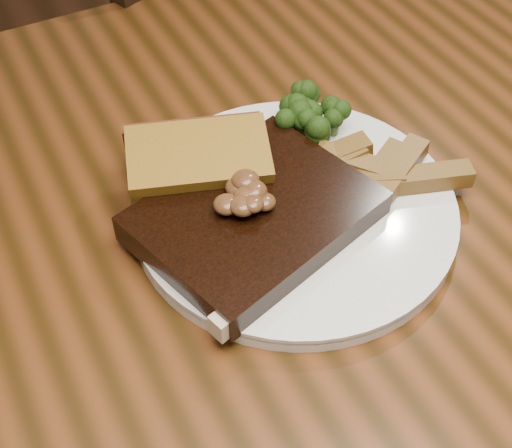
{
  "coord_description": "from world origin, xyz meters",
  "views": [
    {
      "loc": [
        -0.2,
        -0.34,
        1.22
      ],
      "look_at": [
        -0.02,
        0.02,
        0.78
      ],
      "focal_mm": 50.0,
      "sensor_mm": 36.0,
      "label": 1
    }
  ],
  "objects_px": {
    "plate": "(295,211)",
    "potato_wedges": "(371,168)",
    "steak": "(255,216)",
    "chair_far": "(186,86)",
    "garlic_bread": "(200,176)",
    "dining_table": "(281,315)"
  },
  "relations": [
    {
      "from": "steak",
      "to": "chair_far",
      "type": "bearing_deg",
      "value": 57.13
    },
    {
      "from": "dining_table",
      "to": "chair_far",
      "type": "relative_size",
      "value": 1.9
    },
    {
      "from": "garlic_bread",
      "to": "steak",
      "type": "bearing_deg",
      "value": -54.35
    },
    {
      "from": "potato_wedges",
      "to": "dining_table",
      "type": "bearing_deg",
      "value": -162.65
    },
    {
      "from": "steak",
      "to": "potato_wedges",
      "type": "height_order",
      "value": "steak"
    },
    {
      "from": "garlic_bread",
      "to": "chair_far",
      "type": "bearing_deg",
      "value": 88.61
    },
    {
      "from": "garlic_bread",
      "to": "dining_table",
      "type": "bearing_deg",
      "value": -51.89
    },
    {
      "from": "plate",
      "to": "potato_wedges",
      "type": "distance_m",
      "value": 0.08
    },
    {
      "from": "chair_far",
      "to": "potato_wedges",
      "type": "distance_m",
      "value": 0.67
    },
    {
      "from": "garlic_bread",
      "to": "potato_wedges",
      "type": "relative_size",
      "value": 1.18
    },
    {
      "from": "plate",
      "to": "dining_table",
      "type": "bearing_deg",
      "value": -131.61
    },
    {
      "from": "chair_far",
      "to": "potato_wedges",
      "type": "bearing_deg",
      "value": 64.51
    },
    {
      "from": "dining_table",
      "to": "plate",
      "type": "bearing_deg",
      "value": 48.39
    },
    {
      "from": "steak",
      "to": "garlic_bread",
      "type": "height_order",
      "value": "same"
    },
    {
      "from": "dining_table",
      "to": "steak",
      "type": "distance_m",
      "value": 0.12
    },
    {
      "from": "dining_table",
      "to": "garlic_bread",
      "type": "distance_m",
      "value": 0.16
    },
    {
      "from": "dining_table",
      "to": "garlic_bread",
      "type": "xyz_separation_m",
      "value": [
        -0.03,
        0.09,
        0.12
      ]
    },
    {
      "from": "chair_far",
      "to": "steak",
      "type": "bearing_deg",
      "value": 53.15
    },
    {
      "from": "dining_table",
      "to": "chair_far",
      "type": "bearing_deg",
      "value": 75.68
    },
    {
      "from": "steak",
      "to": "garlic_bread",
      "type": "distance_m",
      "value": 0.07
    },
    {
      "from": "plate",
      "to": "garlic_bread",
      "type": "xyz_separation_m",
      "value": [
        -0.06,
        0.06,
        0.02
      ]
    },
    {
      "from": "plate",
      "to": "steak",
      "type": "xyz_separation_m",
      "value": [
        -0.04,
        -0.01,
        0.02
      ]
    }
  ]
}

